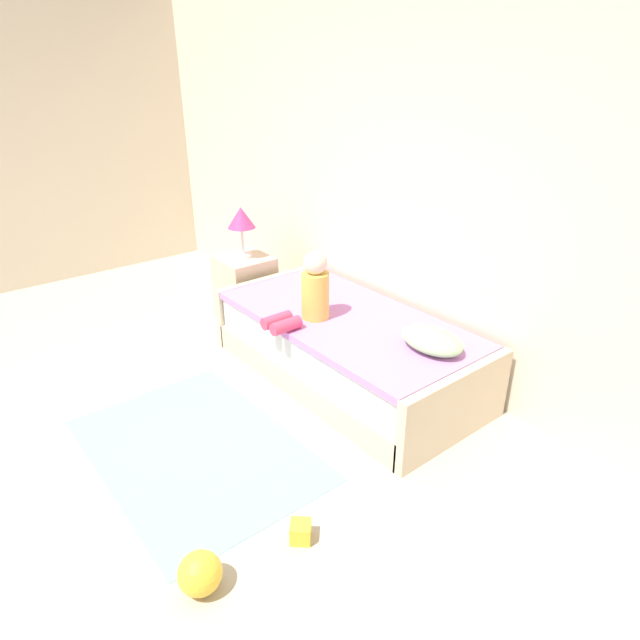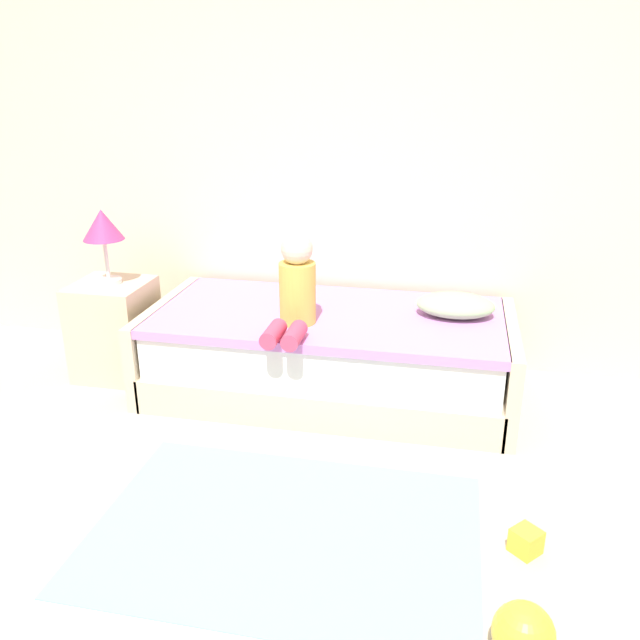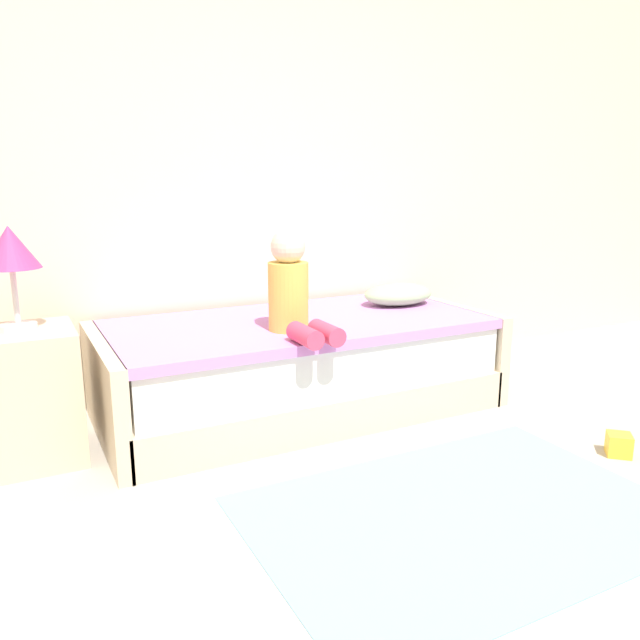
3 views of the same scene
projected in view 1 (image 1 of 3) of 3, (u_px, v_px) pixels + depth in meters
The scene contains 10 objects.
ground_plane at pixel (81, 503), 2.99m from camera, with size 9.20×9.20×0.00m, color #B2A899.
wall_rear at pixel (422, 176), 3.84m from camera, with size 7.20×0.10×2.90m, color beige.
bed at pixel (346, 348), 4.08m from camera, with size 2.11×1.00×0.50m.
nightstand at pixel (246, 289), 4.99m from camera, with size 0.44×0.44×0.60m, color beige.
table_lamp at pixel (241, 220), 4.71m from camera, with size 0.24×0.24×0.45m.
child_figure at pixel (310, 293), 3.85m from camera, with size 0.20×0.51×0.50m.
pillow at pixel (432, 340), 3.50m from camera, with size 0.44×0.30×0.13m, color #99CC8C.
toy_ball at pixel (200, 573), 2.46m from camera, with size 0.20×0.20×0.20m, color yellow.
area_rug at pixel (196, 449), 3.40m from camera, with size 1.60×1.10×0.01m, color #7AA8CC.
toy_block at pixel (301, 532), 2.74m from camera, with size 0.10×0.10×0.10m, color yellow.
Camera 1 is at (2.58, -0.41, 2.19)m, focal length 30.78 mm.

